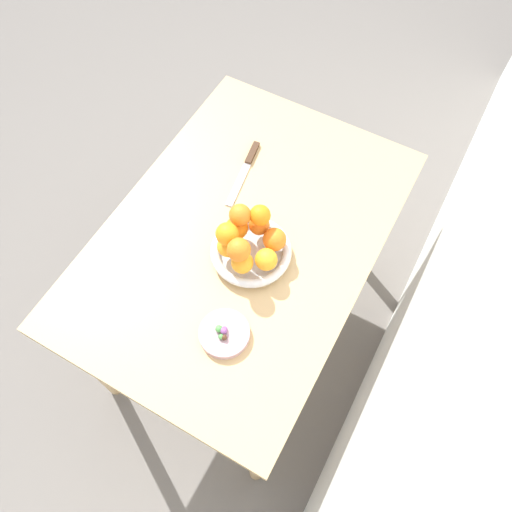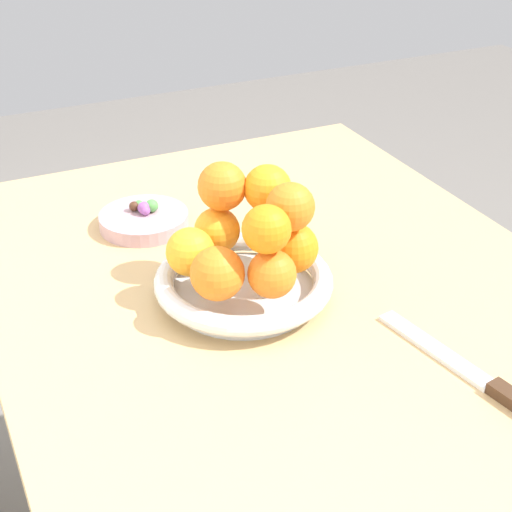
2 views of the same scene
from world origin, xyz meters
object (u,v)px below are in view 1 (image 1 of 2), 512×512
Objects in this scene: orange_3 at (237,228)px; orange_9 at (240,215)px; orange_1 at (275,239)px; orange_5 at (242,263)px; candy_ball_5 at (224,331)px; orange_8 at (227,234)px; candy_ball_4 at (224,338)px; candy_ball_3 at (225,329)px; dining_table at (243,249)px; candy_ball_1 at (221,337)px; orange_0 at (266,260)px; candy_ball_2 at (219,329)px; candy_dish at (224,334)px; knife at (246,168)px; orange_4 at (228,246)px; candy_ball_0 at (222,331)px; orange_2 at (259,225)px; fruit_bowl at (251,252)px; orange_6 at (239,250)px; orange_7 at (260,215)px.

orange_3 is 0.06m from orange_9.
orange_1 is 0.11m from orange_5.
candy_ball_5 is at bearing 20.91° from orange_9.
orange_8 is 0.27m from candy_ball_4.
orange_5 is at bearing 36.99° from orange_3.
orange_5 reaches higher than candy_ball_3.
dining_table is 0.35m from candy_ball_1.
candy_ball_4 is at bearing 28.93° from candy_ball_3.
orange_0 is at bearing 8.29° from orange_1.
candy_ball_2 is at bearing 24.01° from orange_8.
knife is (-0.51, -0.23, -0.01)m from candy_dish.
orange_4 reaches higher than candy_ball_4.
dining_table is 8.15× the size of candy_dish.
candy_ball_4 is (0.29, 0.12, -0.11)m from orange_9.
orange_4 reaches higher than candy_ball_0.
orange_2 reaches higher than candy_ball_0.
orange_2 is at bearing -171.93° from fruit_bowl.
candy_ball_4 is at bearing 27.88° from orange_4.
fruit_bowl is (0.05, 0.06, 0.11)m from dining_table.
orange_4 is at bearing -152.23° from candy_ball_3.
orange_1 is at bearing 179.71° from candy_ball_0.
orange_6 reaches higher than orange_5.
orange_3 reaches higher than candy_ball_4.
orange_2 is 0.32m from candy_ball_2.
orange_6 is (0.13, 0.01, 0.06)m from orange_2.
candy_dish is at bearing -1.43° from orange_0.
candy_dish is at bearing -176.40° from candy_ball_1.
candy_ball_1 is at bearing -1.07° from orange_0.
candy_ball_1 is (0.29, 0.11, -0.11)m from orange_9.
fruit_bowl is 0.08m from orange_0.
orange_9 is (0.03, -0.04, 0.07)m from orange_2.
orange_0 is at bearing -179.01° from candy_ball_4.
orange_9 is 0.33m from candy_ball_1.
candy_ball_2 is (0.31, 0.05, -0.04)m from orange_2.
orange_9 is at bearing -161.60° from candy_ball_2.
candy_ball_2 is at bearing 12.83° from orange_6.
candy_ball_0 is at bearing -27.62° from candy_ball_3.
fruit_bowl reaches higher than candy_ball_1.
knife is (-0.51, -0.21, -0.03)m from candy_ball_2.
orange_0 is 0.22m from candy_ball_0.
orange_7 reaches higher than knife.
orange_4 is at bearing -152.50° from candy_dish.
knife is (-0.27, -0.17, -0.02)m from fruit_bowl.
orange_0 is at bearing 126.83° from orange_5.
orange_5 is (0.11, 0.07, 0.16)m from dining_table.
orange_1 is at bearing -177.40° from candy_ball_4.
orange_6 is (-0.00, -0.01, 0.06)m from orange_5.
knife is at bearing -141.75° from orange_2.
orange_0 is (0.07, 0.12, 0.16)m from dining_table.
candy_ball_0 is at bearing 20.28° from dining_table.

